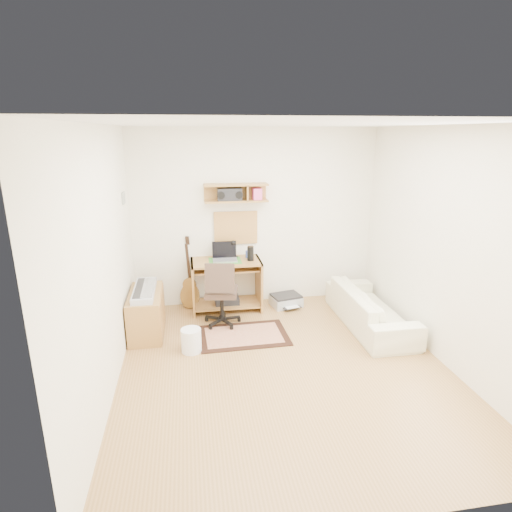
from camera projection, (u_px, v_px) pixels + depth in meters
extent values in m
cube|color=#A57944|center=(284.00, 368.00, 4.69)|extent=(3.60, 4.00, 0.01)
cube|color=white|center=(290.00, 123.00, 3.95)|extent=(3.60, 4.00, 0.01)
cube|color=white|center=(256.00, 218.00, 6.22)|extent=(3.60, 0.01, 2.60)
cube|color=white|center=(104.00, 265.00, 4.04)|extent=(0.01, 4.00, 2.60)
cube|color=white|center=(447.00, 248.00, 4.60)|extent=(0.01, 4.00, 2.60)
cube|color=#A6773A|center=(236.00, 193.00, 5.93)|extent=(0.90, 0.25, 0.26)
cube|color=tan|center=(236.00, 228.00, 6.18)|extent=(0.64, 0.03, 0.49)
cube|color=#4C8CBF|center=(124.00, 198.00, 5.34)|extent=(0.02, 0.20, 0.15)
cylinder|color=black|center=(250.00, 253.00, 6.01)|extent=(0.09, 0.09, 0.21)
cylinder|color=#34479C|center=(248.00, 254.00, 6.17)|extent=(0.07, 0.07, 0.10)
cube|color=black|center=(230.00, 194.00, 5.92)|extent=(0.34, 0.16, 0.18)
cube|color=#D1B38C|center=(243.00, 335.00, 5.41)|extent=(1.15, 0.78, 0.02)
cube|color=#A6773A|center=(146.00, 313.00, 5.44)|extent=(0.40, 0.90, 0.55)
cube|color=#B2B5BA|center=(144.00, 290.00, 5.35)|extent=(0.26, 0.83, 0.07)
cylinder|color=white|center=(191.00, 340.00, 4.99)|extent=(0.30, 0.30, 0.29)
cube|color=#A5A8AA|center=(286.00, 300.00, 6.34)|extent=(0.49, 0.42, 0.16)
imported|color=beige|center=(371.00, 302.00, 5.63)|extent=(0.50, 1.72, 0.67)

